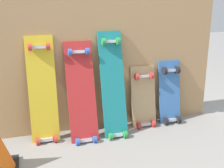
# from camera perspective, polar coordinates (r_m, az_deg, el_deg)

# --- Properties ---
(ground_plane) EXTENTS (12.00, 12.00, 0.00)m
(ground_plane) POSITION_cam_1_polar(r_m,az_deg,el_deg) (2.67, -0.44, -8.52)
(ground_plane) COLOR gray
(plywood_wall_panel) EXTENTS (2.00, 0.04, 1.81)m
(plywood_wall_panel) POSITION_cam_1_polar(r_m,az_deg,el_deg) (2.49, -0.95, 11.35)
(plywood_wall_panel) COLOR tan
(plywood_wall_panel) RESTS_ON ground
(skateboard_yellow) EXTENTS (0.22, 0.21, 0.92)m
(skateboard_yellow) POSITION_cam_1_polar(r_m,az_deg,el_deg) (2.40, -13.41, -1.92)
(skateboard_yellow) COLOR gold
(skateboard_yellow) RESTS_ON ground
(skateboard_red) EXTENTS (0.23, 0.31, 0.87)m
(skateboard_red) POSITION_cam_1_polar(r_m,az_deg,el_deg) (2.39, -5.96, -2.37)
(skateboard_red) COLOR #B22626
(skateboard_red) RESTS_ON ground
(skateboard_teal) EXTENTS (0.20, 0.31, 0.93)m
(skateboard_teal) POSITION_cam_1_polar(r_m,az_deg,el_deg) (2.45, 0.25, -0.90)
(skateboard_teal) COLOR #197A7F
(skateboard_teal) RESTS_ON ground
(skateboard_natural) EXTENTS (0.23, 0.18, 0.61)m
(skateboard_natural) POSITION_cam_1_polar(r_m,az_deg,el_deg) (2.66, 6.22, -3.15)
(skateboard_natural) COLOR tan
(skateboard_natural) RESTS_ON ground
(skateboard_blue) EXTENTS (0.21, 0.18, 0.64)m
(skateboard_blue) POSITION_cam_1_polar(r_m,az_deg,el_deg) (2.76, 11.27, -2.17)
(skateboard_blue) COLOR #386BAD
(skateboard_blue) RESTS_ON ground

